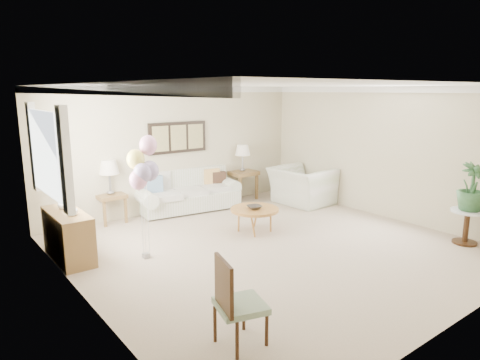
{
  "coord_description": "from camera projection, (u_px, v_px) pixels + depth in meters",
  "views": [
    {
      "loc": [
        -4.45,
        -4.95,
        2.52
      ],
      "look_at": [
        -0.17,
        0.6,
        1.05
      ],
      "focal_mm": 32.0,
      "sensor_mm": 36.0,
      "label": 1
    }
  ],
  "objects": [
    {
      "name": "end_table_left",
      "position": [
        111.0,
        199.0,
        8.24
      ],
      "size": [
        0.52,
        0.47,
        0.57
      ],
      "color": "olive",
      "rests_on": "ground"
    },
    {
      "name": "lamp_right",
      "position": [
        243.0,
        151.0,
        9.92
      ],
      "size": [
        0.35,
        0.35,
        0.62
      ],
      "color": "gray",
      "rests_on": "end_table_right"
    },
    {
      "name": "balloon_cluster",
      "position": [
        143.0,
        166.0,
        6.29
      ],
      "size": [
        0.51,
        0.42,
        1.87
      ],
      "color": "gray",
      "rests_on": "ground"
    },
    {
      "name": "lamp_left",
      "position": [
        109.0,
        168.0,
        8.11
      ],
      "size": [
        0.38,
        0.38,
        0.66
      ],
      "color": "gray",
      "rests_on": "end_table_left"
    },
    {
      "name": "armchair",
      "position": [
        302.0,
        186.0,
        9.65
      ],
      "size": [
        1.15,
        1.3,
        0.82
      ],
      "primitive_type": "imported",
      "rotation": [
        0.0,
        0.0,
        1.61
      ],
      "color": "silver",
      "rests_on": "ground"
    },
    {
      "name": "accent_chair",
      "position": [
        235.0,
        301.0,
        4.21
      ],
      "size": [
        0.58,
        0.58,
        0.95
      ],
      "color": "gray",
      "rests_on": "ground"
    },
    {
      "name": "end_table_right",
      "position": [
        243.0,
        175.0,
        10.04
      ],
      "size": [
        0.62,
        0.56,
        0.67
      ],
      "color": "olive",
      "rests_on": "ground"
    },
    {
      "name": "side_table",
      "position": [
        467.0,
        218.0,
        7.1
      ],
      "size": [
        0.54,
        0.54,
        0.58
      ],
      "color": "silver",
      "rests_on": "ground"
    },
    {
      "name": "sofa",
      "position": [
        188.0,
        194.0,
        9.18
      ],
      "size": [
        2.43,
        1.14,
        0.86
      ],
      "color": "silver",
      "rests_on": "ground"
    },
    {
      "name": "coffee_table",
      "position": [
        255.0,
        210.0,
        7.7
      ],
      "size": [
        0.87,
        0.87,
        0.44
      ],
      "color": "#A8652A",
      "rests_on": "ground"
    },
    {
      "name": "credenza",
      "position": [
        68.0,
        236.0,
        6.46
      ],
      "size": [
        0.46,
        1.2,
        0.74
      ],
      "color": "olive",
      "rests_on": "ground"
    },
    {
      "name": "room_shell",
      "position": [
        263.0,
        149.0,
        6.69
      ],
      "size": [
        6.04,
        6.04,
        2.6
      ],
      "color": "beige",
      "rests_on": "ground"
    },
    {
      "name": "wall_art_triptych",
      "position": [
        178.0,
        137.0,
        9.0
      ],
      "size": [
        1.35,
        0.06,
        0.65
      ],
      "color": "black",
      "rests_on": "ground"
    },
    {
      "name": "decor_bowl",
      "position": [
        254.0,
        207.0,
        7.65
      ],
      "size": [
        0.3,
        0.3,
        0.06
      ],
      "primitive_type": "imported",
      "rotation": [
        0.0,
        0.0,
        -0.19
      ],
      "color": "#2C2823",
      "rests_on": "coffee_table"
    },
    {
      "name": "potted_plant",
      "position": [
        472.0,
        187.0,
        6.98
      ],
      "size": [
        0.54,
        0.54,
        0.79
      ],
      "primitive_type": "imported",
      "rotation": [
        0.0,
        0.0,
        -0.24
      ],
      "color": "#274E2B",
      "rests_on": "side_table"
    },
    {
      "name": "vase_sage",
      "position": [
        63.0,
        204.0,
        6.54
      ],
      "size": [
        0.16,
        0.16,
        0.17
      ],
      "primitive_type": "imported",
      "rotation": [
        0.0,
        0.0,
        -0.02
      ],
      "color": "#B6B6B6",
      "rests_on": "credenza"
    },
    {
      "name": "vase_white",
      "position": [
        72.0,
        210.0,
        6.2
      ],
      "size": [
        0.22,
        0.22,
        0.17
      ],
      "primitive_type": "imported",
      "rotation": [
        0.0,
        0.0,
        0.43
      ],
      "color": "white",
      "rests_on": "credenza"
    },
    {
      "name": "ground_plane",
      "position": [
        271.0,
        247.0,
        7.02
      ],
      "size": [
        6.0,
        6.0,
        0.0
      ],
      "primitive_type": "plane",
      "color": "tan"
    }
  ]
}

